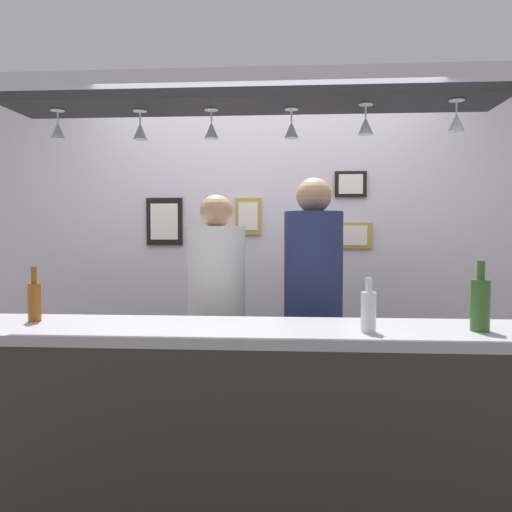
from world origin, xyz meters
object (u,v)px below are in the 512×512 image
object	(u,v)px
bottle_soda_clear	(369,310)
picture_frame_lower_pair	(351,235)
person_left_white_patterned_shirt	(217,306)
picture_frame_crest	(248,216)
bottle_beer_amber_tall	(34,300)
bottle_champagne_green	(480,303)
person_right_navy_shirt	(313,297)
picture_frame_caricature	(164,222)
picture_frame_upper_small	(351,184)

from	to	relation	value
bottle_soda_clear	picture_frame_lower_pair	world-z (taller)	picture_frame_lower_pair
person_left_white_patterned_shirt	picture_frame_crest	xyz separation A→B (m)	(0.13, 0.67, 0.55)
bottle_beer_amber_tall	bottle_champagne_green	distance (m)	2.02
person_right_navy_shirt	bottle_beer_amber_tall	world-z (taller)	person_right_navy_shirt
bottle_beer_amber_tall	bottle_champagne_green	world-z (taller)	bottle_champagne_green
bottle_soda_clear	picture_frame_caricature	xyz separation A→B (m)	(-1.24, 1.50, 0.40)
bottle_champagne_green	picture_frame_lower_pair	world-z (taller)	picture_frame_lower_pair
person_left_white_patterned_shirt	bottle_beer_amber_tall	bearing A→B (deg)	-138.91
picture_frame_crest	picture_frame_lower_pair	world-z (taller)	picture_frame_crest
bottle_beer_amber_tall	bottle_soda_clear	size ratio (longest dim) A/B	1.13
bottle_soda_clear	picture_frame_crest	size ratio (longest dim) A/B	0.88
bottle_beer_amber_tall	person_right_navy_shirt	bearing A→B (deg)	26.64
bottle_beer_amber_tall	picture_frame_crest	distance (m)	1.67
bottle_champagne_green	picture_frame_crest	bearing A→B (deg)	127.71
bottle_beer_amber_tall	picture_frame_crest	world-z (taller)	picture_frame_crest
picture_frame_crest	picture_frame_lower_pair	distance (m)	0.74
bottle_beer_amber_tall	picture_frame_upper_small	size ratio (longest dim) A/B	1.18
bottle_beer_amber_tall	picture_frame_lower_pair	size ratio (longest dim) A/B	0.87
picture_frame_lower_pair	person_right_navy_shirt	bearing A→B (deg)	-113.05
picture_frame_lower_pair	bottle_champagne_green	bearing A→B (deg)	-74.82
bottle_soda_clear	picture_frame_crest	distance (m)	1.69
bottle_soda_clear	picture_frame_caricature	size ratio (longest dim) A/B	0.68
person_left_white_patterned_shirt	picture_frame_lower_pair	size ratio (longest dim) A/B	5.51
picture_frame_upper_small	picture_frame_lower_pair	world-z (taller)	picture_frame_upper_small
person_left_white_patterned_shirt	picture_frame_upper_small	world-z (taller)	picture_frame_upper_small
person_right_navy_shirt	picture_frame_caricature	distance (m)	1.32
bottle_beer_amber_tall	picture_frame_lower_pair	distance (m)	2.12
picture_frame_upper_small	person_left_white_patterned_shirt	bearing A→B (deg)	-141.75
bottle_beer_amber_tall	bottle_soda_clear	world-z (taller)	bottle_beer_amber_tall
person_left_white_patterned_shirt	picture_frame_crest	size ratio (longest dim) A/B	6.36
picture_frame_lower_pair	picture_frame_crest	bearing A→B (deg)	180.00
picture_frame_crest	picture_frame_lower_pair	xyz separation A→B (m)	(0.72, 0.00, -0.14)
picture_frame_crest	person_right_navy_shirt	bearing A→B (deg)	-56.81
person_right_navy_shirt	picture_frame_upper_small	xyz separation A→B (m)	(0.28, 0.67, 0.71)
bottle_soda_clear	bottle_champagne_green	bearing A→B (deg)	7.04
picture_frame_lower_pair	person_left_white_patterned_shirt	bearing A→B (deg)	-141.83
person_right_navy_shirt	picture_frame_lower_pair	xyz separation A→B (m)	(0.29, 0.67, 0.35)
person_left_white_patterned_shirt	bottle_soda_clear	xyz separation A→B (m)	(0.77, -0.83, 0.11)
person_left_white_patterned_shirt	picture_frame_upper_small	size ratio (longest dim) A/B	7.51
bottle_beer_amber_tall	picture_frame_lower_pair	world-z (taller)	picture_frame_lower_pair
person_left_white_patterned_shirt	picture_frame_upper_small	bearing A→B (deg)	38.25
picture_frame_caricature	picture_frame_lower_pair	world-z (taller)	picture_frame_caricature
picture_frame_crest	picture_frame_lower_pair	size ratio (longest dim) A/B	0.87
person_right_navy_shirt	person_left_white_patterned_shirt	bearing A→B (deg)	180.00
picture_frame_lower_pair	picture_frame_caricature	bearing A→B (deg)	180.00
picture_frame_lower_pair	picture_frame_upper_small	bearing A→B (deg)	180.00
bottle_soda_clear	picture_frame_caricature	world-z (taller)	picture_frame_caricature
bottle_beer_amber_tall	bottle_soda_clear	xyz separation A→B (m)	(1.53, -0.16, -0.01)
bottle_soda_clear	picture_frame_upper_small	xyz separation A→B (m)	(0.08, 1.50, 0.66)
person_right_navy_shirt	bottle_soda_clear	bearing A→B (deg)	-76.55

